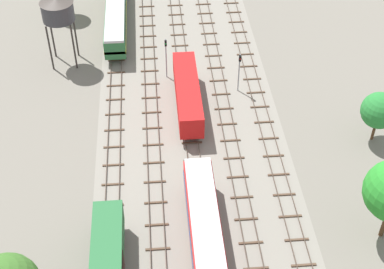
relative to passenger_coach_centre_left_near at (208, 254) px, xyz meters
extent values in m
plane|color=slate|center=(0.00, 39.35, -2.61)|extent=(480.00, 480.00, 0.00)
cube|color=gray|center=(0.00, 39.35, -2.61)|extent=(22.14, 176.00, 0.01)
cube|color=#47382D|center=(-9.79, 40.35, -2.40)|extent=(0.07, 126.00, 0.15)
cube|color=#47382D|center=(-8.35, 40.35, -2.40)|extent=(0.07, 126.00, 0.15)
cube|color=brown|center=(-9.07, 2.85, -2.54)|extent=(2.40, 0.22, 0.14)
cube|color=brown|center=(-9.07, 5.85, -2.54)|extent=(2.40, 0.22, 0.14)
cube|color=brown|center=(-9.07, 8.85, -2.54)|extent=(2.40, 0.22, 0.14)
cube|color=brown|center=(-9.07, 11.85, -2.54)|extent=(2.40, 0.22, 0.14)
cube|color=brown|center=(-9.07, 14.85, -2.54)|extent=(2.40, 0.22, 0.14)
cube|color=brown|center=(-9.07, 17.85, -2.54)|extent=(2.40, 0.22, 0.14)
cube|color=brown|center=(-9.07, 20.85, -2.54)|extent=(2.40, 0.22, 0.14)
cube|color=brown|center=(-9.07, 23.85, -2.54)|extent=(2.40, 0.22, 0.14)
cube|color=brown|center=(-9.07, 26.85, -2.54)|extent=(2.40, 0.22, 0.14)
cube|color=brown|center=(-9.07, 29.85, -2.54)|extent=(2.40, 0.22, 0.14)
cube|color=brown|center=(-9.07, 32.85, -2.54)|extent=(2.40, 0.22, 0.14)
cube|color=brown|center=(-9.07, 35.85, -2.54)|extent=(2.40, 0.22, 0.14)
cube|color=brown|center=(-9.07, 38.85, -2.54)|extent=(2.40, 0.22, 0.14)
cube|color=brown|center=(-9.07, 41.85, -2.54)|extent=(2.40, 0.22, 0.14)
cube|color=brown|center=(-9.07, 44.85, -2.54)|extent=(2.40, 0.22, 0.14)
cube|color=brown|center=(-9.07, 47.85, -2.54)|extent=(2.40, 0.22, 0.14)
cube|color=brown|center=(-9.07, 50.85, -2.54)|extent=(2.40, 0.22, 0.14)
cube|color=#47382D|center=(-5.25, 40.35, -2.40)|extent=(0.07, 126.00, 0.15)
cube|color=#47382D|center=(-3.82, 40.35, -2.40)|extent=(0.07, 126.00, 0.15)
cube|color=brown|center=(-4.53, 2.85, -2.54)|extent=(2.40, 0.22, 0.14)
cube|color=brown|center=(-4.53, 5.85, -2.54)|extent=(2.40, 0.22, 0.14)
cube|color=brown|center=(-4.53, 8.85, -2.54)|extent=(2.40, 0.22, 0.14)
cube|color=brown|center=(-4.53, 11.85, -2.54)|extent=(2.40, 0.22, 0.14)
cube|color=brown|center=(-4.53, 14.85, -2.54)|extent=(2.40, 0.22, 0.14)
cube|color=brown|center=(-4.53, 17.85, -2.54)|extent=(2.40, 0.22, 0.14)
cube|color=brown|center=(-4.53, 20.85, -2.54)|extent=(2.40, 0.22, 0.14)
cube|color=brown|center=(-4.53, 23.85, -2.54)|extent=(2.40, 0.22, 0.14)
cube|color=brown|center=(-4.53, 26.85, -2.54)|extent=(2.40, 0.22, 0.14)
cube|color=brown|center=(-4.53, 29.85, -2.54)|extent=(2.40, 0.22, 0.14)
cube|color=brown|center=(-4.53, 32.85, -2.54)|extent=(2.40, 0.22, 0.14)
cube|color=brown|center=(-4.53, 35.85, -2.54)|extent=(2.40, 0.22, 0.14)
cube|color=brown|center=(-4.53, 38.85, -2.54)|extent=(2.40, 0.22, 0.14)
cube|color=brown|center=(-4.53, 41.85, -2.54)|extent=(2.40, 0.22, 0.14)
cube|color=brown|center=(-4.53, 44.85, -2.54)|extent=(2.40, 0.22, 0.14)
cube|color=brown|center=(-4.53, 47.85, -2.54)|extent=(2.40, 0.22, 0.14)
cube|color=brown|center=(-4.53, 50.85, -2.54)|extent=(2.40, 0.22, 0.14)
cube|color=#47382D|center=(-0.72, 40.35, -2.40)|extent=(0.07, 126.00, 0.15)
cube|color=#47382D|center=(0.72, 40.35, -2.40)|extent=(0.07, 126.00, 0.15)
cube|color=brown|center=(0.00, 2.85, -2.54)|extent=(2.40, 0.22, 0.14)
cube|color=brown|center=(0.00, 5.85, -2.54)|extent=(2.40, 0.22, 0.14)
cube|color=brown|center=(0.00, 8.85, -2.54)|extent=(2.40, 0.22, 0.14)
cube|color=brown|center=(0.00, 11.85, -2.54)|extent=(2.40, 0.22, 0.14)
cube|color=brown|center=(0.00, 14.85, -2.54)|extent=(2.40, 0.22, 0.14)
cube|color=brown|center=(0.00, 17.85, -2.54)|extent=(2.40, 0.22, 0.14)
cube|color=brown|center=(0.00, 20.85, -2.54)|extent=(2.40, 0.22, 0.14)
cube|color=brown|center=(0.00, 23.85, -2.54)|extent=(2.40, 0.22, 0.14)
cube|color=brown|center=(0.00, 26.85, -2.54)|extent=(2.40, 0.22, 0.14)
cube|color=brown|center=(0.00, 29.85, -2.54)|extent=(2.40, 0.22, 0.14)
cube|color=brown|center=(0.00, 32.85, -2.54)|extent=(2.40, 0.22, 0.14)
cube|color=brown|center=(0.00, 35.85, -2.54)|extent=(2.40, 0.22, 0.14)
cube|color=brown|center=(0.00, 38.85, -2.54)|extent=(2.40, 0.22, 0.14)
cube|color=brown|center=(0.00, 41.85, -2.54)|extent=(2.40, 0.22, 0.14)
cube|color=brown|center=(0.00, 44.85, -2.54)|extent=(2.40, 0.22, 0.14)
cube|color=brown|center=(0.00, 47.85, -2.54)|extent=(2.40, 0.22, 0.14)
cube|color=brown|center=(0.00, 50.85, -2.54)|extent=(2.40, 0.22, 0.14)
cube|color=#47382D|center=(3.82, 40.35, -2.40)|extent=(0.07, 126.00, 0.15)
cube|color=#47382D|center=(5.25, 40.35, -2.40)|extent=(0.07, 126.00, 0.15)
cube|color=brown|center=(4.53, -0.15, -2.54)|extent=(2.40, 0.22, 0.14)
cube|color=brown|center=(4.53, 2.85, -2.54)|extent=(2.40, 0.22, 0.14)
cube|color=brown|center=(4.53, 5.85, -2.54)|extent=(2.40, 0.22, 0.14)
cube|color=brown|center=(4.53, 8.85, -2.54)|extent=(2.40, 0.22, 0.14)
cube|color=brown|center=(4.53, 11.85, -2.54)|extent=(2.40, 0.22, 0.14)
cube|color=brown|center=(4.53, 14.85, -2.54)|extent=(2.40, 0.22, 0.14)
cube|color=brown|center=(4.53, 17.85, -2.54)|extent=(2.40, 0.22, 0.14)
cube|color=brown|center=(4.53, 20.85, -2.54)|extent=(2.40, 0.22, 0.14)
cube|color=brown|center=(4.53, 23.85, -2.54)|extent=(2.40, 0.22, 0.14)
cube|color=brown|center=(4.53, 26.85, -2.54)|extent=(2.40, 0.22, 0.14)
cube|color=brown|center=(4.53, 29.85, -2.54)|extent=(2.40, 0.22, 0.14)
cube|color=brown|center=(4.53, 32.85, -2.54)|extent=(2.40, 0.22, 0.14)
cube|color=brown|center=(4.53, 35.85, -2.54)|extent=(2.40, 0.22, 0.14)
cube|color=brown|center=(4.53, 38.85, -2.54)|extent=(2.40, 0.22, 0.14)
cube|color=brown|center=(4.53, 41.85, -2.54)|extent=(2.40, 0.22, 0.14)
cube|color=brown|center=(4.53, 44.85, -2.54)|extent=(2.40, 0.22, 0.14)
cube|color=brown|center=(4.53, 47.85, -2.54)|extent=(2.40, 0.22, 0.14)
cube|color=brown|center=(4.53, 50.85, -2.54)|extent=(2.40, 0.22, 0.14)
cube|color=#47382D|center=(8.35, 40.35, -2.40)|extent=(0.07, 126.00, 0.15)
cube|color=#47382D|center=(9.79, 40.35, -2.40)|extent=(0.07, 126.00, 0.15)
cube|color=brown|center=(9.07, -0.15, -2.54)|extent=(2.40, 0.22, 0.14)
cube|color=brown|center=(9.07, 2.85, -2.54)|extent=(2.40, 0.22, 0.14)
cube|color=brown|center=(9.07, 5.85, -2.54)|extent=(2.40, 0.22, 0.14)
cube|color=brown|center=(9.07, 8.85, -2.54)|extent=(2.40, 0.22, 0.14)
cube|color=brown|center=(9.07, 11.85, -2.54)|extent=(2.40, 0.22, 0.14)
cube|color=brown|center=(9.07, 14.85, -2.54)|extent=(2.40, 0.22, 0.14)
cube|color=brown|center=(9.07, 17.85, -2.54)|extent=(2.40, 0.22, 0.14)
cube|color=brown|center=(9.07, 20.85, -2.54)|extent=(2.40, 0.22, 0.14)
cube|color=brown|center=(9.07, 23.85, -2.54)|extent=(2.40, 0.22, 0.14)
cube|color=brown|center=(9.07, 26.85, -2.54)|extent=(2.40, 0.22, 0.14)
cube|color=brown|center=(9.07, 29.85, -2.54)|extent=(2.40, 0.22, 0.14)
cube|color=brown|center=(9.07, 32.85, -2.54)|extent=(2.40, 0.22, 0.14)
cube|color=brown|center=(9.07, 35.85, -2.54)|extent=(2.40, 0.22, 0.14)
cube|color=brown|center=(9.07, 38.85, -2.54)|extent=(2.40, 0.22, 0.14)
cube|color=brown|center=(9.07, 41.85, -2.54)|extent=(2.40, 0.22, 0.14)
cube|color=brown|center=(9.07, 44.85, -2.54)|extent=(2.40, 0.22, 0.14)
cube|color=brown|center=(9.07, 47.85, -2.54)|extent=(2.40, 0.22, 0.14)
cube|color=brown|center=(9.07, 50.85, -2.54)|extent=(2.40, 0.22, 0.14)
cylinder|color=black|center=(-9.79, 2.89, -1.92)|extent=(0.13, 0.80, 0.80)
cylinder|color=black|center=(-8.35, 2.89, -1.92)|extent=(0.13, 0.80, 0.80)
cylinder|color=black|center=(-9.79, 4.69, -1.92)|extent=(0.13, 0.80, 0.80)
cylinder|color=black|center=(-8.35, 4.69, -1.92)|extent=(0.13, 0.80, 0.80)
cube|color=black|center=(-9.07, 3.79, -1.92)|extent=(1.68, 2.20, 0.24)
cube|color=red|center=(0.00, 0.00, -0.18)|extent=(2.90, 22.00, 2.60)
cube|color=#193F99|center=(0.00, 0.00, -0.44)|extent=(2.96, 22.00, 0.40)
cube|color=black|center=(0.00, 0.00, 0.47)|extent=(2.96, 20.24, 0.70)
cube|color=#B7B7BC|center=(0.00, 0.00, 1.30)|extent=(2.67, 22.00, 0.36)
cylinder|color=black|center=(-0.72, 7.46, -1.90)|extent=(0.13, 0.84, 0.84)
cylinder|color=black|center=(0.72, 7.46, -1.90)|extent=(0.13, 0.84, 0.84)
cylinder|color=black|center=(-0.72, 9.26, -1.90)|extent=(0.13, 0.84, 0.84)
cylinder|color=black|center=(0.72, 9.26, -1.90)|extent=(0.13, 0.84, 0.84)
cube|color=black|center=(0.00, 8.36, -1.90)|extent=(1.68, 2.20, 0.24)
cube|color=red|center=(0.00, 24.29, -0.12)|extent=(2.80, 14.00, 2.80)
cube|color=black|center=(1.43, 24.29, -0.26)|extent=(0.08, 2.80, 2.24)
cylinder|color=black|center=(-0.72, 28.15, -1.92)|extent=(0.13, 0.80, 0.80)
cylinder|color=black|center=(0.72, 28.15, -1.92)|extent=(0.13, 0.80, 0.80)
cylinder|color=black|center=(-0.72, 29.95, -1.92)|extent=(0.13, 0.80, 0.80)
cylinder|color=black|center=(0.72, 29.95, -1.92)|extent=(0.13, 0.80, 0.80)
cube|color=black|center=(0.00, 29.05, -1.92)|extent=(1.68, 2.20, 0.24)
cylinder|color=black|center=(-0.72, 18.63, -1.92)|extent=(0.13, 0.80, 0.80)
cylinder|color=black|center=(0.72, 18.63, -1.92)|extent=(0.13, 0.80, 0.80)
cylinder|color=black|center=(-0.72, 20.43, -1.92)|extent=(0.13, 0.80, 0.80)
cylinder|color=black|center=(0.72, 20.43, -1.92)|extent=(0.13, 0.80, 0.80)
cube|color=black|center=(0.00, 19.53, -1.92)|extent=(1.68, 2.20, 0.24)
cube|color=#286638|center=(-9.07, 45.36, -0.18)|extent=(2.90, 22.00, 2.60)
cube|color=yellow|center=(-9.07, 45.36, -0.44)|extent=(2.96, 22.00, 0.40)
cube|color=black|center=(-9.07, 45.36, 0.47)|extent=(2.96, 20.24, 0.70)
cube|color=#B7B7BC|center=(-9.07, 45.36, 1.30)|extent=(2.67, 22.00, 0.36)
cylinder|color=black|center=(-9.79, 36.10, -1.90)|extent=(0.13, 0.84, 0.84)
cylinder|color=black|center=(-8.35, 36.10, -1.90)|extent=(0.13, 0.84, 0.84)
cylinder|color=black|center=(-9.79, 37.90, -1.90)|extent=(0.13, 0.84, 0.84)
cylinder|color=black|center=(-8.35, 37.90, -1.90)|extent=(0.13, 0.84, 0.84)
cube|color=black|center=(-9.07, 37.00, -1.90)|extent=(1.68, 2.20, 0.24)
cylinder|color=#2D2826|center=(-17.59, 34.50, 0.70)|extent=(0.24, 0.24, 6.62)
cylinder|color=#2D2826|center=(-14.43, 34.50, 0.70)|extent=(0.24, 0.24, 6.62)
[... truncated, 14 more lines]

